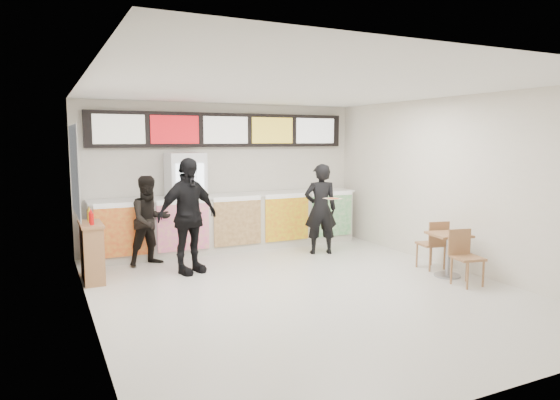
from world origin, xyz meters
TOP-DOWN VIEW (x-y plane):
  - floor at (0.00, 0.00)m, footprint 7.00×7.00m
  - ceiling at (0.00, 0.00)m, footprint 7.00×7.00m
  - wall_back at (0.00, 3.50)m, footprint 6.00×0.00m
  - wall_left at (-3.00, 0.00)m, footprint 0.00×7.00m
  - wall_right at (3.00, 0.00)m, footprint 0.00×7.00m
  - service_counter at (0.00, 3.09)m, footprint 5.56×0.77m
  - menu_board at (0.00, 3.41)m, footprint 5.50×0.14m
  - drinks_fridge at (-0.93, 3.11)m, footprint 0.70×0.67m
  - mirror_panel at (-2.99, 2.45)m, footprint 0.01×2.00m
  - customer_main at (1.45, 1.96)m, footprint 0.75×0.61m
  - customer_left at (-1.76, 2.53)m, footprint 0.91×0.79m
  - customer_mid at (-1.30, 1.67)m, footprint 1.24×0.83m
  - pizza_slice at (1.45, 1.51)m, footprint 0.36×0.36m
  - cafe_table at (2.50, -0.42)m, footprint 0.70×1.52m
  - condiment_ledge at (-2.82, 1.87)m, footprint 0.34×0.84m

SIDE VIEW (x-z plane):
  - floor at x=0.00m, z-range 0.00..0.00m
  - condiment_ledge at x=-2.82m, z-range -0.08..1.04m
  - cafe_table at x=2.50m, z-range 0.07..0.93m
  - service_counter at x=0.00m, z-range 0.00..1.14m
  - customer_left at x=-1.76m, z-range 0.00..1.62m
  - customer_main at x=1.45m, z-range 0.00..1.79m
  - customer_mid at x=-1.30m, z-range 0.00..1.96m
  - drinks_fridge at x=-0.93m, z-range 0.00..2.00m
  - pizza_slice at x=1.45m, z-range 1.15..1.17m
  - wall_back at x=0.00m, z-range -1.50..4.50m
  - wall_left at x=-3.00m, z-range -2.00..5.00m
  - wall_right at x=3.00m, z-range -2.00..5.00m
  - mirror_panel at x=-2.99m, z-range 1.00..2.50m
  - menu_board at x=0.00m, z-range 2.10..2.80m
  - ceiling at x=0.00m, z-range 3.00..3.00m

